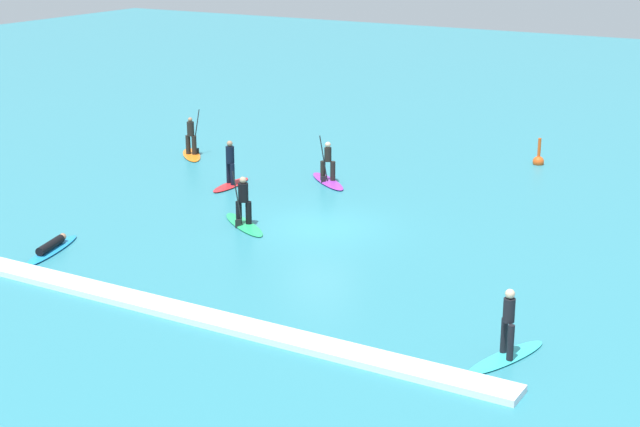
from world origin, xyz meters
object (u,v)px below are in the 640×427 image
at_px(surfer_on_green_board, 244,212).
at_px(surfer_on_red_board, 231,173).
at_px(surfer_on_purple_board, 328,174).
at_px(surfer_on_teal_board, 507,341).
at_px(surfer_on_blue_board, 52,248).
at_px(surfer_on_orange_board, 191,146).
at_px(marker_buoy, 538,160).

bearing_deg(surfer_on_green_board, surfer_on_red_board, 164.32).
bearing_deg(surfer_on_red_board, surfer_on_purple_board, -55.50).
xyz_separation_m(surfer_on_teal_board, surfer_on_blue_board, (-15.61, 0.13, -0.36)).
relative_size(surfer_on_teal_board, surfer_on_orange_board, 1.19).
bearing_deg(surfer_on_orange_board, marker_buoy, -109.39).
xyz_separation_m(surfer_on_orange_board, marker_buoy, (14.17, 6.41, -0.27)).
bearing_deg(surfer_on_purple_board, surfer_on_blue_board, -67.22).
bearing_deg(surfer_on_orange_board, surfer_on_red_board, -169.90).
bearing_deg(surfer_on_red_board, surfer_on_orange_board, 50.11).
xyz_separation_m(surfer_on_purple_board, surfer_on_green_board, (0.31, -6.51, 0.13)).
bearing_deg(marker_buoy, surfer_on_orange_board, -155.66).
height_order(surfer_on_teal_board, surfer_on_orange_board, surfer_on_orange_board).
relative_size(surfer_on_orange_board, marker_buoy, 1.87).
xyz_separation_m(surfer_on_teal_board, surfer_on_purple_board, (-12.07, 12.09, -0.12)).
height_order(surfer_on_orange_board, surfer_on_blue_board, surfer_on_orange_board).
height_order(surfer_on_orange_board, marker_buoy, surfer_on_orange_board).
distance_m(surfer_on_green_board, surfer_on_orange_board, 10.85).
bearing_deg(surfer_on_orange_board, surfer_on_green_board, -176.47).
relative_size(surfer_on_red_board, marker_buoy, 1.93).
bearing_deg(marker_buoy, surfer_on_blue_board, -117.61).
relative_size(surfer_on_teal_board, marker_buoy, 2.23).
xyz_separation_m(surfer_on_blue_board, marker_buoy, (10.06, 19.22, 0.07)).
height_order(surfer_on_green_board, surfer_on_blue_board, surfer_on_green_board).
relative_size(surfer_on_purple_board, marker_buoy, 2.11).
bearing_deg(surfer_on_green_board, surfer_on_purple_board, 126.77).
relative_size(surfer_on_red_board, surfer_on_orange_board, 1.03).
bearing_deg(surfer_on_teal_board, surfer_on_purple_board, -117.00).
relative_size(surfer_on_purple_board, surfer_on_orange_board, 1.13).
xyz_separation_m(surfer_on_purple_board, surfer_on_orange_board, (-7.65, 0.86, 0.10)).
xyz_separation_m(surfer_on_teal_board, surfer_on_orange_board, (-19.73, 12.95, -0.02)).
xyz_separation_m(surfer_on_red_board, marker_buoy, (9.63, 9.72, -0.34)).
bearing_deg(surfer_on_blue_board, surfer_on_orange_board, 1.79).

